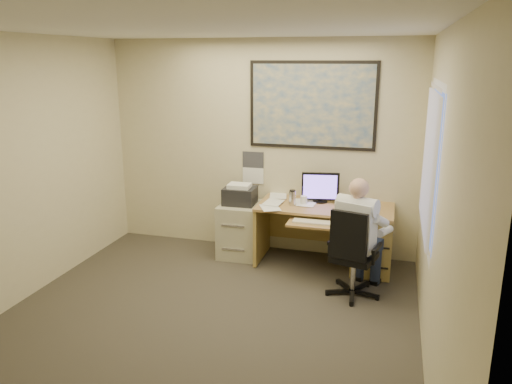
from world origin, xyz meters
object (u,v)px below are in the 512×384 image
(desk, at_px, (352,232))
(filing_cabinet, at_px, (240,224))
(office_chair, at_px, (354,271))
(person, at_px, (355,237))

(desk, distance_m, filing_cabinet, 1.41)
(filing_cabinet, bearing_deg, office_chair, -29.32)
(desk, xyz_separation_m, filing_cabinet, (-1.41, 0.02, -0.04))
(desk, xyz_separation_m, person, (0.09, -0.71, 0.20))
(filing_cabinet, bearing_deg, person, -27.24)
(filing_cabinet, distance_m, person, 1.68)
(filing_cabinet, relative_size, person, 0.74)
(office_chair, bearing_deg, person, 113.43)
(filing_cabinet, height_order, person, person)
(desk, relative_size, person, 1.26)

